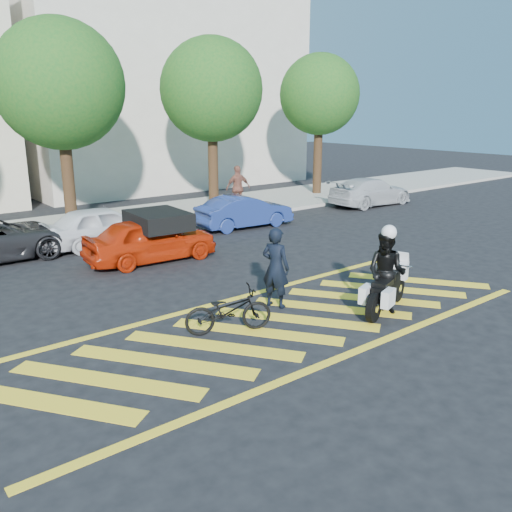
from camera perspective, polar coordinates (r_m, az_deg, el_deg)
ground at (r=11.67m, az=2.43°, el=-7.25°), size 90.00×90.00×0.00m
sidewalk at (r=21.77m, az=-18.74°, el=2.89°), size 60.00×5.00×0.15m
crosswalk at (r=11.64m, az=2.29°, el=-7.28°), size 12.33×4.00×0.01m
building_right at (r=33.27m, az=-10.05°, el=16.94°), size 16.00×8.00×11.00m
tree_center at (r=21.43m, az=-19.66°, el=16.18°), size 4.60×4.60×7.56m
tree_right at (r=24.40m, az=-4.52°, el=16.68°), size 4.40×4.40×7.41m
tree_far_right at (r=28.56m, az=6.79°, el=16.22°), size 4.00×4.00×7.10m
officer_bike at (r=12.41m, az=2.08°, el=-1.23°), size 0.66×0.80×1.88m
bicycle at (r=11.14m, az=-2.93°, el=-5.74°), size 1.91×1.25×0.95m
police_motorcycle at (r=12.56m, az=13.53°, el=-3.46°), size 2.11×1.06×0.96m
officer_moto at (r=12.44m, az=13.56°, el=-1.69°), size 0.95×1.08×1.86m
red_convertible at (r=16.49m, az=-11.02°, el=1.74°), size 4.05×1.82×1.35m
parked_mid_right at (r=18.69m, az=-15.77°, el=3.06°), size 3.98×1.62×1.35m
parked_right at (r=20.80m, az=-1.23°, el=4.70°), size 3.88×1.64×1.24m
parked_far_right at (r=26.19m, az=11.96°, el=6.64°), size 4.49×1.94×1.29m
pedestrian_right at (r=23.61m, az=-1.91°, el=7.18°), size 1.19×0.66×1.92m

